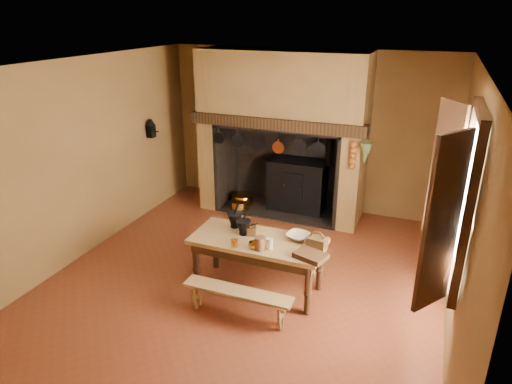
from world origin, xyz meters
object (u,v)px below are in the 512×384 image
at_px(work_table, 258,247).
at_px(wicker_basket, 317,242).
at_px(bench_front, 238,297).
at_px(iron_range, 298,185).
at_px(mixing_bowl, 298,236).
at_px(coffee_grinder, 251,230).

height_order(work_table, wicker_basket, wicker_basket).
xyz_separation_m(work_table, bench_front, (-0.00, -0.64, -0.33)).
bearing_deg(bench_front, iron_range, 94.72).
xyz_separation_m(bench_front, wicker_basket, (0.73, 0.72, 0.52)).
distance_m(work_table, mixing_bowl, 0.52).
relative_size(work_table, coffee_grinder, 9.67).
height_order(coffee_grinder, mixing_bowl, coffee_grinder).
relative_size(iron_range, bench_front, 1.22).
height_order(bench_front, coffee_grinder, coffee_grinder).
height_order(iron_range, work_table, iron_range).
height_order(iron_range, bench_front, iron_range).
bearing_deg(wicker_basket, bench_front, -128.41).
bearing_deg(mixing_bowl, wicker_basket, -23.57).
xyz_separation_m(iron_range, coffee_grinder, (0.15, -2.55, 0.30)).
distance_m(iron_range, coffee_grinder, 2.57).
height_order(coffee_grinder, wicker_basket, wicker_basket).
relative_size(bench_front, wicker_basket, 5.40).
bearing_deg(coffee_grinder, wicker_basket, -20.51).
bearing_deg(work_table, iron_range, 95.87).
bearing_deg(bench_front, work_table, 90.00).
relative_size(iron_range, work_table, 0.96).
relative_size(work_table, mixing_bowl, 5.89).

